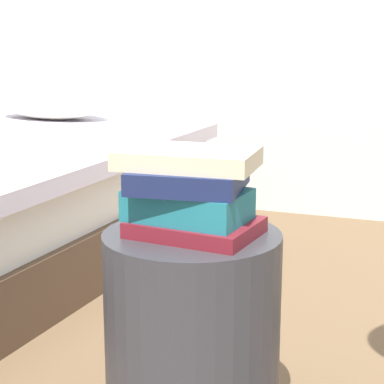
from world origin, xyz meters
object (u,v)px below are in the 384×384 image
(side_table, at_px, (192,337))
(book_maroon, at_px, (195,227))
(book_cream, at_px, (189,158))
(book_teal, at_px, (188,205))
(book_navy, at_px, (189,178))

(side_table, bearing_deg, book_maroon, -32.84)
(side_table, xyz_separation_m, book_cream, (-0.01, 0.00, 0.39))
(book_maroon, relative_size, book_cream, 0.90)
(book_teal, bearing_deg, book_maroon, 15.29)
(book_cream, bearing_deg, book_navy, 10.14)
(side_table, xyz_separation_m, book_teal, (-0.01, -0.01, 0.30))
(book_maroon, distance_m, book_navy, 0.10)
(book_maroon, height_order, book_navy, book_navy)
(book_maroon, bearing_deg, book_cream, 158.07)
(book_maroon, height_order, book_cream, book_cream)
(book_teal, xyz_separation_m, book_navy, (-0.00, 0.01, 0.05))
(side_table, xyz_separation_m, book_navy, (-0.01, 0.00, 0.35))
(side_table, relative_size, book_cream, 1.68)
(book_cream, bearing_deg, book_maroon, -31.51)
(book_maroon, height_order, book_teal, book_teal)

